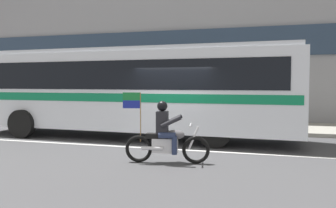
% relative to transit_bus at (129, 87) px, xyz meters
% --- Properties ---
extents(ground_plane, '(60.00, 60.00, 0.00)m').
position_rel_transit_bus_xyz_m(ground_plane, '(2.02, -1.19, -1.88)').
color(ground_plane, '#3D3D3F').
extents(sidewalk_curb, '(28.00, 3.80, 0.15)m').
position_rel_transit_bus_xyz_m(sidewalk_curb, '(2.02, 3.91, -1.81)').
color(sidewalk_curb, gray).
rests_on(sidewalk_curb, ground_plane).
extents(lane_center_stripe, '(26.60, 0.14, 0.01)m').
position_rel_transit_bus_xyz_m(lane_center_stripe, '(2.02, -1.79, -1.88)').
color(lane_center_stripe, silver).
rests_on(lane_center_stripe, ground_plane).
extents(office_building_facade, '(28.00, 0.89, 11.50)m').
position_rel_transit_bus_xyz_m(office_building_facade, '(2.02, 6.19, 3.87)').
color(office_building_facade, gray).
rests_on(office_building_facade, ground_plane).
extents(transit_bus, '(12.24, 3.05, 3.22)m').
position_rel_transit_bus_xyz_m(transit_bus, '(0.00, 0.00, 0.00)').
color(transit_bus, silver).
rests_on(transit_bus, ground_plane).
extents(motorcycle_with_rider, '(2.17, 0.74, 1.78)m').
position_rel_transit_bus_xyz_m(motorcycle_with_rider, '(2.51, -3.62, -1.22)').
color(motorcycle_with_rider, black).
rests_on(motorcycle_with_rider, ground_plane).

